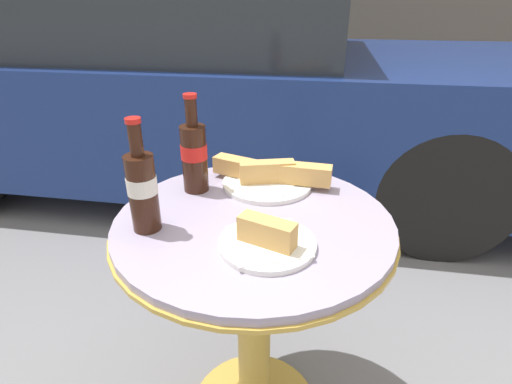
{
  "coord_description": "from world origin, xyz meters",
  "views": [
    {
      "loc": [
        0.14,
        -0.79,
        1.15
      ],
      "look_at": [
        0.0,
        0.03,
        0.73
      ],
      "focal_mm": 28.0,
      "sensor_mm": 36.0,
      "label": 1
    }
  ],
  "objects": [
    {
      "name": "parked_car",
      "position": [
        -0.63,
        1.75,
        0.62
      ],
      "size": [
        4.2,
        1.73,
        1.31
      ],
      "color": "navy",
      "rests_on": "ground_plane"
    },
    {
      "name": "bistro_table",
      "position": [
        0.0,
        0.0,
        0.49
      ],
      "size": [
        0.65,
        0.65,
        0.68
      ],
      "color": "gold",
      "rests_on": "ground_plane"
    },
    {
      "name": "cola_bottle_right",
      "position": [
        -0.22,
        -0.08,
        0.78
      ],
      "size": [
        0.06,
        0.06,
        0.25
      ],
      "color": "#33190F",
      "rests_on": "bistro_table"
    },
    {
      "name": "lunch_plate_near",
      "position": [
        0.05,
        -0.11,
        0.7
      ],
      "size": [
        0.2,
        0.2,
        0.07
      ],
      "color": "white",
      "rests_on": "bistro_table"
    },
    {
      "name": "lunch_plate_far",
      "position": [
        0.01,
        0.18,
        0.71
      ],
      "size": [
        0.33,
        0.24,
        0.07
      ],
      "color": "white",
      "rests_on": "bistro_table"
    },
    {
      "name": "cola_bottle_left",
      "position": [
        -0.17,
        0.12,
        0.78
      ],
      "size": [
        0.07,
        0.07,
        0.25
      ],
      "color": "#33190F",
      "rests_on": "bistro_table"
    }
  ]
}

